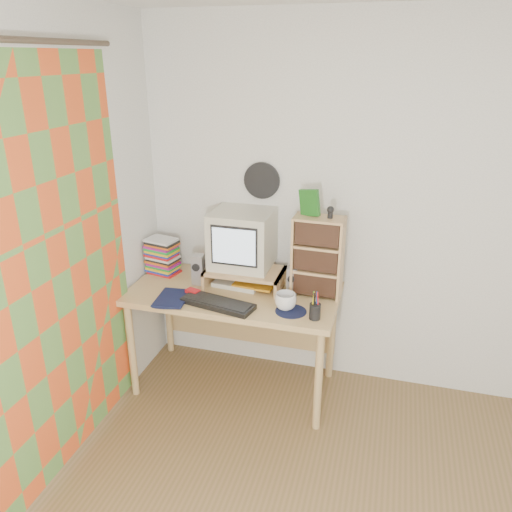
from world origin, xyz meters
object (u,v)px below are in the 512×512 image
Objects in this scene: keyboard at (218,304)px; desk at (237,305)px; crt_monitor at (241,240)px; diary at (158,296)px; mug at (286,301)px; dvd_stack at (162,254)px; cd_rack at (318,257)px.

desk is at bearing 96.59° from keyboard.
diary is at bearing -138.10° from crt_monitor.
crt_monitor reaches higher than keyboard.
crt_monitor is at bearing 96.06° from keyboard.
crt_monitor is 0.55m from mug.
diary is at bearing -57.17° from dvd_stack.
crt_monitor is 0.85× the size of keyboard.
dvd_stack is 1.03m from mug.
dvd_stack reaches higher than keyboard.
dvd_stack is (-0.58, 0.09, 0.28)m from desk.
desk is at bearing -97.22° from crt_monitor.
crt_monitor is at bearing 141.28° from mug.
desk is 4.74× the size of dvd_stack.
cd_rack is 2.21× the size of diary.
crt_monitor is 0.53m from cd_rack.
cd_rack reaches higher than crt_monitor.
keyboard is at bearing -3.91° from diary.
mug reaches higher than desk.
desk is 0.56m from diary.
keyboard is 0.69m from dvd_stack.
dvd_stack is 0.56× the size of cd_rack.
desk is 2.96× the size of keyboard.
cd_rack reaches higher than dvd_stack.
keyboard is at bearing -169.95° from mug.
dvd_stack is at bearing 104.79° from diary.
dvd_stack reaches higher than mug.
mug is at bearing -38.43° from crt_monitor.
mug is at bearing -5.39° from dvd_stack.
crt_monitor is 1.37× the size of dvd_stack.
dvd_stack is at bearing -179.74° from cd_rack.
crt_monitor reaches higher than mug.
dvd_stack is at bearing 171.64° from desk.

